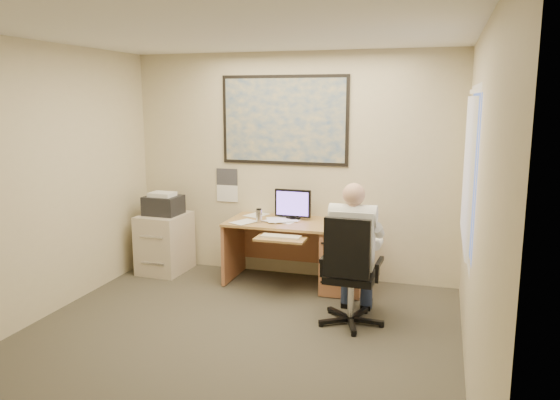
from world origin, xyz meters
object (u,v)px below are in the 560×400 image
(desk, at_px, (325,250))
(office_chair, at_px, (350,293))
(filing_cabinet, at_px, (165,237))
(person, at_px, (352,254))

(desk, relative_size, office_chair, 1.47)
(filing_cabinet, xyz_separation_m, person, (2.52, -0.92, 0.25))
(desk, height_order, filing_cabinet, desk)
(desk, bearing_deg, office_chair, -65.08)
(office_chair, relative_size, person, 0.79)
(person, bearing_deg, desk, 116.04)
(desk, xyz_separation_m, filing_cabinet, (-2.05, -0.01, -0.00))
(desk, height_order, person, person)
(filing_cabinet, xyz_separation_m, office_chair, (2.52, -1.00, -0.12))
(filing_cabinet, relative_size, office_chair, 0.93)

